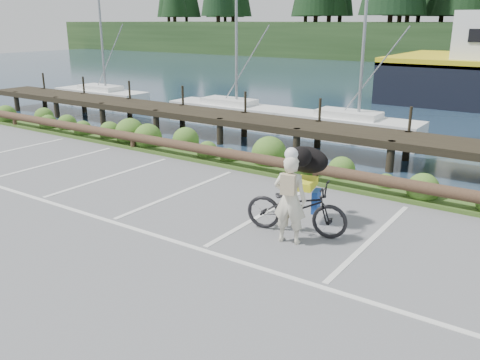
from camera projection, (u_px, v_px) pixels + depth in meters
name	position (u px, v px, depth m)	size (l,w,h in m)	color
ground	(213.00, 243.00, 10.26)	(72.00, 72.00, 0.00)	#5D5E60
vegetation_strip	(326.00, 177.00, 14.42)	(34.00, 1.60, 0.10)	#3D5B21
log_rail	(315.00, 185.00, 13.88)	(32.00, 0.30, 0.60)	#443021
bicycle	(296.00, 207.00, 10.58)	(0.75, 2.16, 1.14)	black
cyclist	(290.00, 200.00, 10.03)	(0.66, 0.44, 1.82)	beige
dog	(307.00, 160.00, 10.93)	(1.00, 0.49, 0.58)	black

